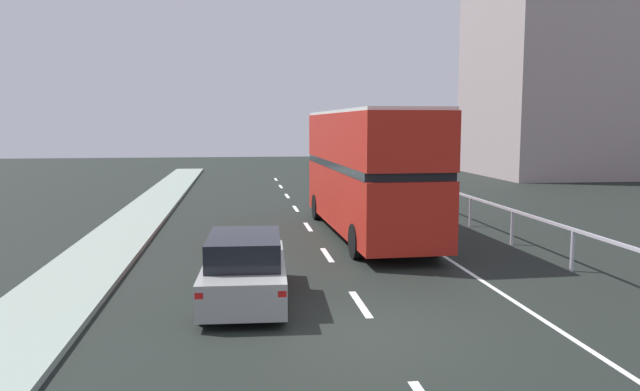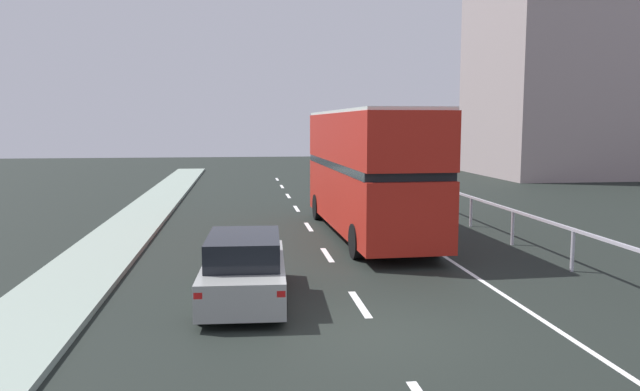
{
  "view_description": "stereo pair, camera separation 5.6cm",
  "coord_description": "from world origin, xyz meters",
  "views": [
    {
      "loc": [
        -2.51,
        -10.64,
        3.8
      ],
      "look_at": [
        -0.37,
        5.32,
        1.9
      ],
      "focal_mm": 34.07,
      "sensor_mm": 36.0,
      "label": 1
    },
    {
      "loc": [
        -2.45,
        -10.65,
        3.8
      ],
      "look_at": [
        -0.37,
        5.32,
        1.9
      ],
      "focal_mm": 34.07,
      "sensor_mm": 36.0,
      "label": 2
    }
  ],
  "objects": [
    {
      "name": "hatchback_car_near",
      "position": [
        -2.42,
        2.24,
        0.7
      ],
      "size": [
        1.91,
        4.34,
        1.46
      ],
      "rotation": [
        0.0,
        0.0,
        -0.05
      ],
      "color": "gray",
      "rests_on": "ground"
    },
    {
      "name": "distant_building_block",
      "position": [
        26.2,
        31.82,
        9.65
      ],
      "size": [
        22.18,
        11.61,
        19.27
      ],
      "color": "gray",
      "rests_on": "ground"
    },
    {
      "name": "lane_paint_markings",
      "position": [
        2.14,
        8.99,
        0.0
      ],
      "size": [
        3.47,
        46.0,
        0.01
      ],
      "color": "silver",
      "rests_on": "ground"
    },
    {
      "name": "near_sidewalk_kerb",
      "position": [
        -6.49,
        0.0,
        0.07
      ],
      "size": [
        2.14,
        80.0,
        0.14
      ],
      "primitive_type": "cube",
      "color": "gray",
      "rests_on": "ground"
    },
    {
      "name": "ground_plane",
      "position": [
        0.0,
        0.0,
        -0.05
      ],
      "size": [
        74.06,
        120.0,
        0.1
      ],
      "primitive_type": "cube",
      "color": "black"
    },
    {
      "name": "bridge_side_railing",
      "position": [
        6.01,
        9.0,
        0.92
      ],
      "size": [
        0.1,
        42.0,
        1.14
      ],
      "color": "#B4B2BF",
      "rests_on": "ground"
    },
    {
      "name": "double_decker_bus_red",
      "position": [
        1.8,
        9.5,
        2.28
      ],
      "size": [
        2.78,
        10.28,
        4.25
      ],
      "rotation": [
        0.0,
        0.0,
        0.03
      ],
      "color": "#B01F14",
      "rests_on": "ground"
    }
  ]
}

